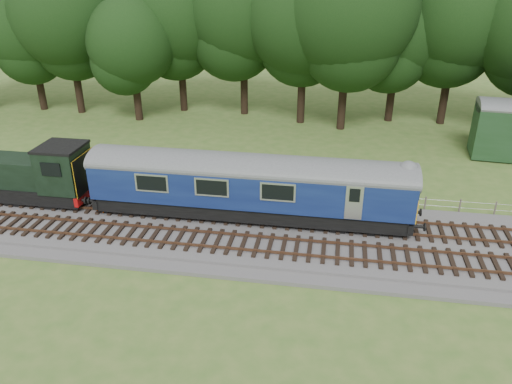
# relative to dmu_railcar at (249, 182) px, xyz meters

# --- Properties ---
(ground) EXTENTS (120.00, 120.00, 0.00)m
(ground) POSITION_rel_dmu_railcar_xyz_m (0.23, -1.40, -2.61)
(ground) COLOR #436C27
(ground) RESTS_ON ground
(ballast) EXTENTS (70.00, 7.00, 0.35)m
(ballast) POSITION_rel_dmu_railcar_xyz_m (0.23, -1.40, -2.43)
(ballast) COLOR #4C4C4F
(ballast) RESTS_ON ground
(track_north) EXTENTS (67.20, 2.40, 0.21)m
(track_north) POSITION_rel_dmu_railcar_xyz_m (0.23, -0.00, -2.19)
(track_north) COLOR black
(track_north) RESTS_ON ballast
(track_south) EXTENTS (67.20, 2.40, 0.21)m
(track_south) POSITION_rel_dmu_railcar_xyz_m (0.23, -3.00, -2.19)
(track_south) COLOR black
(track_south) RESTS_ON ballast
(fence) EXTENTS (64.00, 0.12, 1.00)m
(fence) POSITION_rel_dmu_railcar_xyz_m (0.23, 3.10, -2.61)
(fence) COLOR #6B6054
(fence) RESTS_ON ground
(tree_line) EXTENTS (70.00, 8.00, 18.00)m
(tree_line) POSITION_rel_dmu_railcar_xyz_m (0.23, 20.60, -2.61)
(tree_line) COLOR black
(tree_line) RESTS_ON ground
(dmu_railcar) EXTENTS (18.05, 2.86, 3.88)m
(dmu_railcar) POSITION_rel_dmu_railcar_xyz_m (0.00, 0.00, 0.00)
(dmu_railcar) COLOR black
(dmu_railcar) RESTS_ON ground
(shunter_loco) EXTENTS (8.91, 2.60, 3.38)m
(shunter_loco) POSITION_rel_dmu_railcar_xyz_m (-13.93, 0.00, -0.63)
(shunter_loco) COLOR black
(shunter_loco) RESTS_ON ground
(worker) EXTENTS (0.79, 0.72, 1.81)m
(worker) POSITION_rel_dmu_railcar_xyz_m (-8.79, -0.89, -1.35)
(worker) COLOR #EE550C
(worker) RESTS_ON ballast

